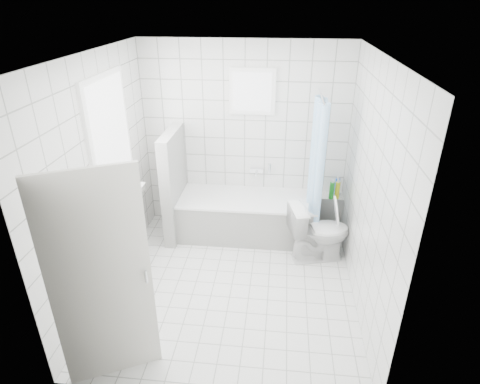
# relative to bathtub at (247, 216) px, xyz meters

# --- Properties ---
(ground) EXTENTS (3.00, 3.00, 0.00)m
(ground) POSITION_rel_bathtub_xyz_m (-0.08, -1.12, -0.29)
(ground) COLOR white
(ground) RESTS_ON ground
(ceiling) EXTENTS (3.00, 3.00, 0.00)m
(ceiling) POSITION_rel_bathtub_xyz_m (-0.08, -1.12, 2.31)
(ceiling) COLOR white
(ceiling) RESTS_ON ground
(wall_back) EXTENTS (2.80, 0.02, 2.60)m
(wall_back) POSITION_rel_bathtub_xyz_m (-0.08, 0.38, 1.01)
(wall_back) COLOR white
(wall_back) RESTS_ON ground
(wall_front) EXTENTS (2.80, 0.02, 2.60)m
(wall_front) POSITION_rel_bathtub_xyz_m (-0.08, -2.62, 1.01)
(wall_front) COLOR white
(wall_front) RESTS_ON ground
(wall_left) EXTENTS (0.02, 3.00, 2.60)m
(wall_left) POSITION_rel_bathtub_xyz_m (-1.48, -1.12, 1.01)
(wall_left) COLOR white
(wall_left) RESTS_ON ground
(wall_right) EXTENTS (0.02, 3.00, 2.60)m
(wall_right) POSITION_rel_bathtub_xyz_m (1.32, -1.12, 1.01)
(wall_right) COLOR white
(wall_right) RESTS_ON ground
(window_left) EXTENTS (0.01, 0.90, 1.40)m
(window_left) POSITION_rel_bathtub_xyz_m (-1.43, -0.82, 1.31)
(window_left) COLOR white
(window_left) RESTS_ON wall_left
(window_back) EXTENTS (0.50, 0.01, 0.50)m
(window_back) POSITION_rel_bathtub_xyz_m (0.02, 0.33, 1.66)
(window_back) COLOR white
(window_back) RESTS_ON wall_back
(window_sill) EXTENTS (0.18, 1.02, 0.08)m
(window_sill) POSITION_rel_bathtub_xyz_m (-1.39, -0.82, 0.57)
(window_sill) COLOR white
(window_sill) RESTS_ON wall_left
(door) EXTENTS (0.73, 0.39, 2.00)m
(door) POSITION_rel_bathtub_xyz_m (-0.97, -2.43, 0.71)
(door) COLOR silver
(door) RESTS_ON ground
(bathtub) EXTENTS (1.87, 0.77, 0.58)m
(bathtub) POSITION_rel_bathtub_xyz_m (0.00, 0.00, 0.00)
(bathtub) COLOR white
(bathtub) RESTS_ON ground
(partition_wall) EXTENTS (0.15, 0.85, 1.50)m
(partition_wall) POSITION_rel_bathtub_xyz_m (-1.00, -0.05, 0.46)
(partition_wall) COLOR white
(partition_wall) RESTS_ON ground
(tiled_ledge) EXTENTS (0.40, 0.24, 0.55)m
(tiled_ledge) POSITION_rel_bathtub_xyz_m (1.19, 0.25, -0.02)
(tiled_ledge) COLOR white
(tiled_ledge) RESTS_ON ground
(toilet) EXTENTS (0.85, 0.61, 0.78)m
(toilet) POSITION_rel_bathtub_xyz_m (0.95, -0.47, 0.10)
(toilet) COLOR white
(toilet) RESTS_ON ground
(curtain_rod) EXTENTS (0.02, 0.80, 0.02)m
(curtain_rod) POSITION_rel_bathtub_xyz_m (0.87, -0.02, 1.71)
(curtain_rod) COLOR silver
(curtain_rod) RESTS_ON wall_back
(shower_curtain) EXTENTS (0.14, 0.48, 1.78)m
(shower_curtain) POSITION_rel_bathtub_xyz_m (0.87, -0.16, 0.81)
(shower_curtain) COLOR #56B1FF
(shower_curtain) RESTS_ON curtain_rod
(tub_faucet) EXTENTS (0.18, 0.06, 0.06)m
(tub_faucet) POSITION_rel_bathtub_xyz_m (0.10, 0.33, 0.56)
(tub_faucet) COLOR silver
(tub_faucet) RESTS_ON wall_back
(sill_bottles) EXTENTS (0.20, 0.81, 0.30)m
(sill_bottles) POSITION_rel_bathtub_xyz_m (-1.38, -0.86, 0.73)
(sill_bottles) COLOR #38B4FF
(sill_bottles) RESTS_ON window_sill
(ledge_bottles) EXTENTS (0.15, 0.18, 0.25)m
(ledge_bottles) POSITION_rel_bathtub_xyz_m (1.20, 0.21, 0.38)
(ledge_bottles) COLOR #199724
(ledge_bottles) RESTS_ON tiled_ledge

